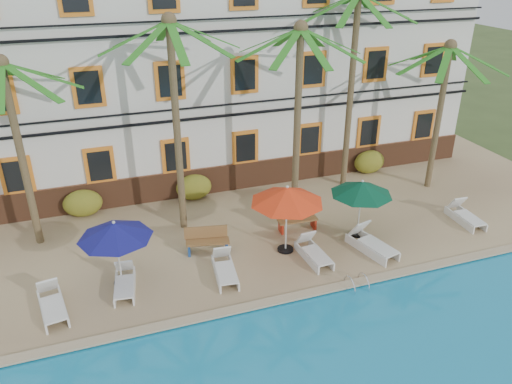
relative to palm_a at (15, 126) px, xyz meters
name	(u,v)px	position (x,y,z in m)	size (l,w,h in m)	color
ground	(269,290)	(6.94, -5.06, -4.65)	(100.00, 100.00, 0.00)	#384C23
pool_deck	(225,215)	(6.94, -0.06, -4.52)	(30.00, 12.00, 0.25)	tan
pool_coping	(279,300)	(6.94, -5.96, -4.37)	(30.00, 0.35, 0.06)	tan
hotel_building	(191,60)	(6.94, 4.92, 0.73)	(25.40, 6.44, 10.22)	silver
palm_a	(15,126)	(0.00, 0.00, 0.00)	(4.61, 4.61, 6.68)	brown
palm_b	(175,97)	(5.15, -0.61, 0.64)	(4.61, 4.61, 7.77)	brown
palm_c	(298,95)	(9.51, -1.05, 0.42)	(4.61, 4.61, 7.41)	brown
palm_d	(353,65)	(12.69, 0.78, 0.92)	(4.61, 4.61, 8.28)	brown
palm_e	(443,93)	(16.17, -0.61, -0.19)	(4.61, 4.61, 6.37)	brown
shrub_left	(83,203)	(1.59, 1.54, -3.85)	(1.50, 0.90, 1.10)	#2A4F16
shrub_mid	(194,187)	(6.04, 1.54, -3.85)	(1.50, 0.90, 1.10)	#2A4F16
shrub_right	(369,162)	(14.43, 1.54, -3.85)	(1.50, 0.90, 1.10)	#2A4F16
umbrella_blue	(115,231)	(2.56, -3.54, -2.45)	(2.28, 2.28, 2.29)	black
umbrella_red	(287,195)	(8.18, -3.44, -2.24)	(2.53, 2.53, 2.53)	black
umbrella_green	(362,188)	(11.09, -3.32, -2.49)	(2.24, 2.24, 2.24)	black
lounger_a	(52,304)	(0.52, -4.27, -4.12)	(0.94, 1.91, 0.86)	silver
lounger_b	(125,282)	(2.62, -3.87, -4.14)	(0.83, 1.76, 0.80)	silver
lounger_c	(225,269)	(5.75, -4.19, -4.12)	(0.83, 1.85, 0.84)	silver
lounger_d	(313,252)	(8.87, -4.23, -4.13)	(0.73, 1.80, 0.83)	silver
lounger_e	(371,243)	(11.00, -4.44, -4.09)	(1.16, 2.10, 0.94)	silver
lounger_f	(465,215)	(15.51, -3.81, -4.12)	(0.72, 1.81, 0.84)	silver
bench_left	(207,240)	(5.59, -2.59, -3.93)	(1.56, 0.76, 0.93)	olive
bench_right	(297,218)	(9.14, -2.18, -3.93)	(1.53, 0.56, 0.93)	olive
pool_ladder	(357,285)	(9.53, -6.06, -4.40)	(0.54, 0.74, 0.74)	silver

